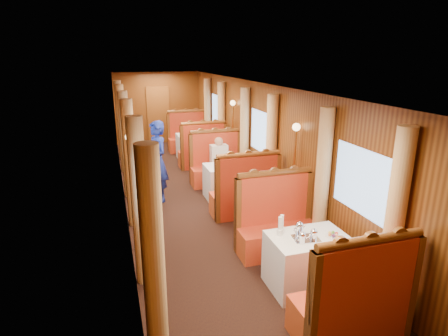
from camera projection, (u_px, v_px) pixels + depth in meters
name	position (u px, v px, depth m)	size (l,w,h in m)	color
floor	(197.00, 201.00, 8.20)	(3.00, 12.00, 0.01)	black
ceiling	(194.00, 85.00, 7.47)	(3.00, 12.00, 0.01)	silver
wall_far	(158.00, 108.00, 13.33)	(3.00, 2.50, 0.01)	brown
wall_left	(122.00, 151.00, 7.42)	(12.00, 2.50, 0.01)	brown
wall_right	(262.00, 141.00, 8.26)	(12.00, 2.50, 0.01)	brown
doorway_far	(159.00, 115.00, 13.37)	(0.80, 0.04, 2.00)	brown
table_near	(307.00, 261.00, 5.10)	(1.05, 0.72, 0.75)	white
banquette_near_fwd	(353.00, 304.00, 4.16)	(1.30, 0.55, 1.34)	#AD1513
banquette_near_aft	(276.00, 227.00, 6.01)	(1.30, 0.55, 1.34)	#AD1513
table_mid	(229.00, 182.00, 8.30)	(1.05, 0.72, 0.75)	white
banquette_mid_fwd	(245.00, 195.00, 7.36)	(1.30, 0.55, 1.34)	#AD1513
banquette_mid_aft	(217.00, 167.00, 9.21)	(1.30, 0.55, 1.34)	#AD1513
table_far	(195.00, 146.00, 11.50)	(1.05, 0.72, 0.75)	white
banquette_far_fwd	(202.00, 153.00, 10.56)	(1.30, 0.55, 1.34)	#AD1513
banquette_far_aft	(188.00, 138.00, 12.42)	(1.30, 0.55, 1.34)	#AD1513
tea_tray	(306.00, 239.00, 4.92)	(0.34, 0.26, 0.01)	silver
teapot_left	(302.00, 239.00, 4.79)	(0.15, 0.11, 0.12)	silver
teapot_right	(313.00, 236.00, 4.88)	(0.15, 0.11, 0.12)	silver
teapot_back	(299.00, 230.00, 5.01)	(0.18, 0.13, 0.14)	silver
fruit_plate	(333.00, 235.00, 4.99)	(0.20, 0.20, 0.05)	white
cup_inboard	(280.00, 228.00, 5.00)	(0.08, 0.08, 0.26)	white
cup_outboard	(282.00, 226.00, 5.06)	(0.08, 0.08, 0.26)	white
rose_vase_mid	(231.00, 158.00, 8.13)	(0.06, 0.06, 0.36)	silver
rose_vase_far	(194.00, 128.00, 11.36)	(0.06, 0.06, 0.36)	silver
window_left_near	(134.00, 207.00, 4.16)	(1.20, 0.90, 0.01)	#81ADE3
curtain_left_near_a	(154.00, 263.00, 3.56)	(0.22, 0.22, 2.35)	tan
curtain_left_near_b	(140.00, 204.00, 4.98)	(0.22, 0.22, 2.35)	tan
window_right_near	(362.00, 182.00, 4.99)	(1.20, 0.90, 0.01)	#81ADE3
curtain_right_near_a	(394.00, 226.00, 4.33)	(0.22, 0.22, 2.35)	tan
curtain_right_near_b	(322.00, 184.00, 5.75)	(0.22, 0.22, 2.35)	tan
window_left_mid	(122.00, 141.00, 7.36)	(1.20, 0.90, 0.01)	#81ADE3
curtain_left_mid_a	(131.00, 164.00, 6.76)	(0.22, 0.22, 2.35)	tan
curtain_left_mid_b	(126.00, 145.00, 8.19)	(0.22, 0.22, 2.35)	tan
window_right_mid	(261.00, 132.00, 8.19)	(1.20, 0.90, 0.01)	#81ADE3
curtain_right_mid_a	(271.00, 153.00, 7.53)	(0.22, 0.22, 2.35)	tan
curtain_right_mid_b	(245.00, 137.00, 8.96)	(0.22, 0.22, 2.35)	tan
window_left_far	(117.00, 115.00, 10.57)	(1.20, 0.90, 0.01)	#81ADE3
curtain_left_far_a	(122.00, 129.00, 9.96)	(0.22, 0.22, 2.35)	tan
curtain_left_far_b	(120.00, 120.00, 11.39)	(0.22, 0.22, 2.35)	tan
window_right_far	(217.00, 110.00, 11.40)	(1.20, 0.90, 0.01)	#81ADE3
curtain_right_far_a	(221.00, 124.00, 10.73)	(0.22, 0.22, 2.35)	tan
curtain_right_far_b	(208.00, 116.00, 12.16)	(0.22, 0.22, 2.35)	tan
sconce_left_fore	(132.00, 168.00, 5.81)	(0.14, 0.14, 1.95)	#BF8C3F
sconce_right_fore	(295.00, 155.00, 6.59)	(0.14, 0.14, 1.95)	#BF8C3F
sconce_left_aft	(122.00, 128.00, 9.01)	(0.14, 0.14, 1.95)	#BF8C3F
sconce_right_aft	(233.00, 122.00, 9.79)	(0.14, 0.14, 1.95)	#BF8C3F
steward	(157.00, 162.00, 8.00)	(0.64, 0.42, 1.76)	navy
passenger	(219.00, 157.00, 8.92)	(0.40, 0.44, 0.76)	beige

